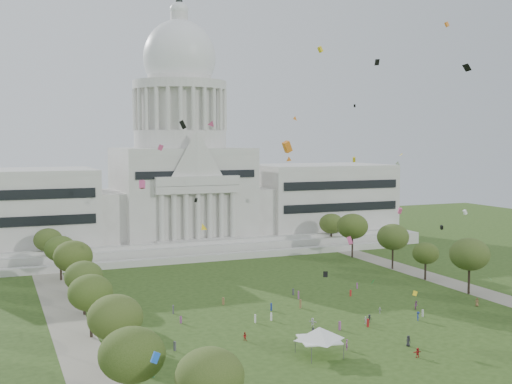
# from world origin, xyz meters

# --- Properties ---
(ground) EXTENTS (400.00, 400.00, 0.00)m
(ground) POSITION_xyz_m (0.00, 0.00, 0.00)
(ground) COLOR #2C4716
(ground) RESTS_ON ground
(capitol) EXTENTS (160.00, 64.50, 91.30)m
(capitol) POSITION_xyz_m (0.00, 113.59, 22.30)
(capitol) COLOR beige
(capitol) RESTS_ON ground
(path_left) EXTENTS (8.00, 160.00, 0.04)m
(path_left) POSITION_xyz_m (-48.00, 30.00, 0.02)
(path_left) COLOR gray
(path_left) RESTS_ON ground
(path_right) EXTENTS (8.00, 160.00, 0.04)m
(path_right) POSITION_xyz_m (48.00, 30.00, 0.02)
(path_right) COLOR gray
(path_right) RESTS_ON ground
(row_tree_l_0) EXTENTS (8.85, 8.85, 12.59)m
(row_tree_l_0) POSITION_xyz_m (-45.26, -21.68, 8.95)
(row_tree_l_0) COLOR black
(row_tree_l_0) RESTS_ON ground
(row_tree_l_1) EXTENTS (8.86, 8.86, 12.59)m
(row_tree_l_1) POSITION_xyz_m (-44.07, -2.96, 8.95)
(row_tree_l_1) COLOR black
(row_tree_l_1) RESTS_ON ground
(row_tree_l_2) EXTENTS (8.42, 8.42, 11.97)m
(row_tree_l_2) POSITION_xyz_m (-45.04, 17.30, 8.51)
(row_tree_l_2) COLOR black
(row_tree_l_2) RESTS_ON ground
(row_tree_r_2) EXTENTS (9.55, 9.55, 13.58)m
(row_tree_r_2) POSITION_xyz_m (44.17, 17.44, 9.66)
(row_tree_r_2) COLOR black
(row_tree_r_2) RESTS_ON ground
(row_tree_l_3) EXTENTS (8.12, 8.12, 11.55)m
(row_tree_l_3) POSITION_xyz_m (-44.09, 33.92, 8.21)
(row_tree_l_3) COLOR black
(row_tree_l_3) RESTS_ON ground
(row_tree_r_3) EXTENTS (7.01, 7.01, 9.98)m
(row_tree_r_3) POSITION_xyz_m (44.40, 34.48, 7.08)
(row_tree_r_3) COLOR black
(row_tree_r_3) RESTS_ON ground
(row_tree_l_4) EXTENTS (9.29, 9.29, 13.21)m
(row_tree_l_4) POSITION_xyz_m (-44.08, 52.42, 9.39)
(row_tree_l_4) COLOR black
(row_tree_l_4) RESTS_ON ground
(row_tree_r_4) EXTENTS (9.19, 9.19, 13.06)m
(row_tree_r_4) POSITION_xyz_m (44.76, 50.04, 9.29)
(row_tree_r_4) COLOR black
(row_tree_r_4) RESTS_ON ground
(row_tree_l_5) EXTENTS (8.33, 8.33, 11.85)m
(row_tree_l_5) POSITION_xyz_m (-45.22, 71.01, 8.42)
(row_tree_l_5) COLOR black
(row_tree_l_5) RESTS_ON ground
(row_tree_r_5) EXTENTS (9.82, 9.82, 13.96)m
(row_tree_r_5) POSITION_xyz_m (43.49, 70.19, 9.93)
(row_tree_r_5) COLOR black
(row_tree_r_5) RESTS_ON ground
(row_tree_l_6) EXTENTS (8.19, 8.19, 11.64)m
(row_tree_l_6) POSITION_xyz_m (-46.87, 89.14, 8.27)
(row_tree_l_6) COLOR black
(row_tree_l_6) RESTS_ON ground
(row_tree_r_6) EXTENTS (8.42, 8.42, 11.97)m
(row_tree_r_6) POSITION_xyz_m (45.96, 88.13, 8.51)
(row_tree_r_6) COLOR black
(row_tree_r_6) RESTS_ON ground
(near_tree_0) EXTENTS (8.47, 8.47, 12.04)m
(near_tree_0) POSITION_xyz_m (-38.00, -32.00, 8.56)
(near_tree_0) COLOR black
(near_tree_0) RESTS_ON ground
(event_tent) EXTENTS (10.87, 10.87, 5.16)m
(event_tent) POSITION_xyz_m (-10.36, -8.28, 4.00)
(event_tent) COLOR #4C4C4C
(event_tent) RESTS_ON ground
(person_0) EXTENTS (1.12, 1.05, 1.93)m
(person_0) POSITION_xyz_m (37.85, 7.40, 0.96)
(person_0) COLOR olive
(person_0) RESTS_ON ground
(person_2) EXTENTS (1.05, 1.05, 1.89)m
(person_2) POSITION_xyz_m (23.73, 10.45, 0.94)
(person_2) COLOR #994C8C
(person_2) RESTS_ON ground
(person_3) EXTENTS (1.08, 1.17, 1.64)m
(person_3) POSITION_xyz_m (8.68, 5.70, 0.82)
(person_3) COLOR #26262B
(person_3) RESTS_ON ground
(person_4) EXTENTS (0.60, 0.97, 1.57)m
(person_4) POSITION_xyz_m (7.45, 5.21, 0.78)
(person_4) COLOR silver
(person_4) RESTS_ON ground
(person_5) EXTENTS (1.63, 1.75, 1.85)m
(person_5) POSITION_xyz_m (-3.48, 7.29, 0.93)
(person_5) COLOR silver
(person_5) RESTS_ON ground
(person_6) EXTENTS (0.86, 1.10, 1.98)m
(person_6) POSITION_xyz_m (6.85, -9.96, 0.99)
(person_6) COLOR #26262B
(person_6) RESTS_ON ground
(person_7) EXTENTS (0.83, 0.87, 1.92)m
(person_7) POSITION_xyz_m (-4.43, -7.43, 0.96)
(person_7) COLOR #994C8C
(person_7) RESTS_ON ground
(person_8) EXTENTS (0.91, 0.83, 1.59)m
(person_8) POSITION_xyz_m (-19.13, 4.35, 0.80)
(person_8) COLOR #B21E1E
(person_8) RESTS_ON ground
(person_9) EXTENTS (1.09, 1.37, 1.88)m
(person_9) POSITION_xyz_m (18.65, 2.98, 0.94)
(person_9) COLOR navy
(person_9) RESTS_ON ground
(person_10) EXTENTS (0.62, 0.88, 1.36)m
(person_10) POSITION_xyz_m (14.58, 10.82, 0.68)
(person_10) COLOR silver
(person_10) RESTS_ON ground
(person_11) EXTENTS (1.60, 0.69, 1.70)m
(person_11) POSITION_xyz_m (4.68, -15.58, 0.85)
(person_11) COLOR #B21E1E
(person_11) RESTS_ON ground
(distant_crowd) EXTENTS (63.40, 40.33, 1.88)m
(distant_crowd) POSITION_xyz_m (-13.96, 16.27, 0.84)
(distant_crowd) COLOR navy
(distant_crowd) RESTS_ON ground
(kite_swarm) EXTENTS (85.11, 99.33, 57.84)m
(kite_swarm) POSITION_xyz_m (-0.53, 6.75, 28.09)
(kite_swarm) COLOR black
(kite_swarm) RESTS_ON ground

